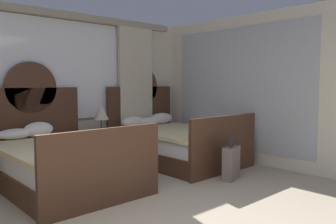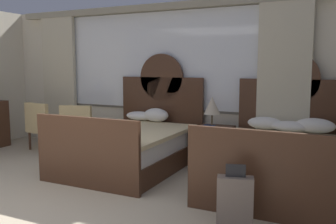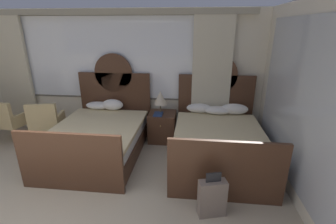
# 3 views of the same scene
# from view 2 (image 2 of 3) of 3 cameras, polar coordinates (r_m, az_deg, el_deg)

# --- Properties ---
(wall_back_window) EXTENTS (6.67, 0.22, 2.70)m
(wall_back_window) POSITION_cam_2_polar(r_m,az_deg,el_deg) (6.75, -1.60, 5.88)
(wall_back_window) COLOR beige
(wall_back_window) RESTS_ON ground_plane
(bed_near_window) EXTENTS (1.60, 2.24, 1.80)m
(bed_near_window) POSITION_cam_2_polar(r_m,az_deg,el_deg) (5.83, -5.60, -5.03)
(bed_near_window) COLOR #472B1C
(bed_near_window) RESTS_ON ground_plane
(bed_near_mirror) EXTENTS (1.60, 2.24, 1.80)m
(bed_near_mirror) POSITION_cam_2_polar(r_m,az_deg,el_deg) (5.08, 16.78, -7.08)
(bed_near_mirror) COLOR #472B1C
(bed_near_mirror) RESTS_ON ground_plane
(nightstand_between_beds) EXTENTS (0.56, 0.58, 0.62)m
(nightstand_between_beds) POSITION_cam_2_polar(r_m,az_deg,el_deg) (6.00, 7.15, -5.20)
(nightstand_between_beds) COLOR #472B1C
(nightstand_between_beds) RESTS_ON ground_plane
(table_lamp_on_nightstand) EXTENTS (0.27, 0.27, 0.48)m
(table_lamp_on_nightstand) POSITION_cam_2_polar(r_m,az_deg,el_deg) (5.89, 6.88, 0.94)
(table_lamp_on_nightstand) COLOR brown
(table_lamp_on_nightstand) RESTS_ON nightstand_between_beds
(book_on_nightstand) EXTENTS (0.18, 0.26, 0.03)m
(book_on_nightstand) POSITION_cam_2_polar(r_m,az_deg,el_deg) (5.85, 6.21, -2.27)
(book_on_nightstand) COLOR navy
(book_on_nightstand) RESTS_ON nightstand_between_beds
(armchair_by_window_left) EXTENTS (0.70, 0.70, 0.90)m
(armchair_by_window_left) POSITION_cam_2_polar(r_m,az_deg,el_deg) (6.78, -13.49, -2.34)
(armchair_by_window_left) COLOR tan
(armchair_by_window_left) RESTS_ON ground_plane
(armchair_by_window_centre) EXTENTS (0.64, 0.64, 0.90)m
(armchair_by_window_centre) POSITION_cam_2_polar(r_m,az_deg,el_deg) (7.34, -18.68, -1.80)
(armchair_by_window_centre) COLOR tan
(armchair_by_window_centre) RESTS_ON ground_plane
(suitcase_on_floor) EXTENTS (0.38, 0.24, 0.63)m
(suitcase_on_floor) POSITION_cam_2_polar(r_m,az_deg,el_deg) (3.80, 10.37, -13.48)
(suitcase_on_floor) COLOR #75665B
(suitcase_on_floor) RESTS_ON ground_plane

